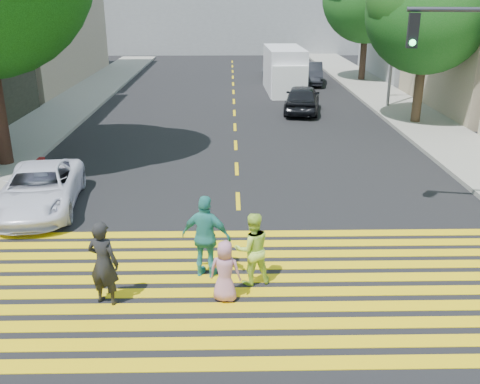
{
  "coord_description": "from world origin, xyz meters",
  "views": [
    {
      "loc": [
        -0.21,
        -8.3,
        5.62
      ],
      "look_at": [
        0.0,
        3.0,
        1.4
      ],
      "focal_mm": 40.0,
      "sensor_mm": 36.0,
      "label": 1
    }
  ],
  "objects_px": {
    "pedestrian_extra": "(206,237)",
    "white_sedan": "(40,189)",
    "pedestrian_child": "(225,271)",
    "dark_car_parked": "(311,73)",
    "pedestrian_man": "(104,263)",
    "tree_right_near": "(430,5)",
    "pedestrian_woman": "(252,249)",
    "dark_car_near": "(302,99)",
    "white_van": "(285,72)",
    "silver_car": "(275,67)"
  },
  "relations": [
    {
      "from": "pedestrian_extra",
      "to": "white_sedan",
      "type": "relative_size",
      "value": 0.42
    },
    {
      "from": "pedestrian_extra",
      "to": "pedestrian_child",
      "type": "bearing_deg",
      "value": 128.82
    },
    {
      "from": "pedestrian_extra",
      "to": "dark_car_parked",
      "type": "xyz_separation_m",
      "value": [
        5.79,
        25.16,
        -0.21
      ]
    },
    {
      "from": "dark_car_parked",
      "to": "pedestrian_man",
      "type": "bearing_deg",
      "value": -99.1
    },
    {
      "from": "pedestrian_child",
      "to": "tree_right_near",
      "type": "bearing_deg",
      "value": -107.52
    },
    {
      "from": "tree_right_near",
      "to": "pedestrian_child",
      "type": "distance_m",
      "value": 17.57
    },
    {
      "from": "pedestrian_woman",
      "to": "white_sedan",
      "type": "relative_size",
      "value": 0.36
    },
    {
      "from": "pedestrian_extra",
      "to": "dark_car_near",
      "type": "distance_m",
      "value": 16.86
    },
    {
      "from": "tree_right_near",
      "to": "white_van",
      "type": "bearing_deg",
      "value": 121.65
    },
    {
      "from": "pedestrian_woman",
      "to": "white_van",
      "type": "height_order",
      "value": "white_van"
    },
    {
      "from": "tree_right_near",
      "to": "dark_car_parked",
      "type": "distance_m",
      "value": 12.7
    },
    {
      "from": "pedestrian_extra",
      "to": "silver_car",
      "type": "relative_size",
      "value": 0.43
    },
    {
      "from": "tree_right_near",
      "to": "white_sedan",
      "type": "xyz_separation_m",
      "value": [
        -13.69,
        -9.89,
        -4.54
      ]
    },
    {
      "from": "pedestrian_woman",
      "to": "dark_car_parked",
      "type": "xyz_separation_m",
      "value": [
        4.85,
        25.46,
        -0.08
      ]
    },
    {
      "from": "pedestrian_man",
      "to": "pedestrian_child",
      "type": "bearing_deg",
      "value": -158.66
    },
    {
      "from": "pedestrian_child",
      "to": "white_van",
      "type": "distance_m",
      "value": 23.34
    },
    {
      "from": "dark_car_parked",
      "to": "pedestrian_child",
      "type": "bearing_deg",
      "value": -94.42
    },
    {
      "from": "pedestrian_extra",
      "to": "dark_car_near",
      "type": "bearing_deg",
      "value": -87.61
    },
    {
      "from": "white_van",
      "to": "pedestrian_child",
      "type": "bearing_deg",
      "value": -99.74
    },
    {
      "from": "pedestrian_extra",
      "to": "white_sedan",
      "type": "height_order",
      "value": "pedestrian_extra"
    },
    {
      "from": "tree_right_near",
      "to": "white_sedan",
      "type": "distance_m",
      "value": 17.49
    },
    {
      "from": "pedestrian_man",
      "to": "silver_car",
      "type": "xyz_separation_m",
      "value": [
        5.68,
        30.25,
        -0.24
      ]
    },
    {
      "from": "white_sedan",
      "to": "tree_right_near",
      "type": "bearing_deg",
      "value": 28.53
    },
    {
      "from": "pedestrian_man",
      "to": "dark_car_near",
      "type": "distance_m",
      "value": 18.37
    },
    {
      "from": "pedestrian_man",
      "to": "pedestrian_extra",
      "type": "xyz_separation_m",
      "value": [
        1.89,
        1.01,
        0.05
      ]
    },
    {
      "from": "pedestrian_woman",
      "to": "pedestrian_extra",
      "type": "height_order",
      "value": "pedestrian_extra"
    },
    {
      "from": "tree_right_near",
      "to": "pedestrian_woman",
      "type": "relative_size",
      "value": 4.94
    },
    {
      "from": "pedestrian_man",
      "to": "white_van",
      "type": "bearing_deg",
      "value": -83.87
    },
    {
      "from": "white_sedan",
      "to": "silver_car",
      "type": "bearing_deg",
      "value": 64.19
    },
    {
      "from": "pedestrian_extra",
      "to": "white_sedan",
      "type": "distance_m",
      "value": 6.07
    },
    {
      "from": "dark_car_near",
      "to": "silver_car",
      "type": "relative_size",
      "value": 0.98
    },
    {
      "from": "white_sedan",
      "to": "dark_car_parked",
      "type": "distance_m",
      "value": 23.8
    },
    {
      "from": "pedestrian_woman",
      "to": "dark_car_near",
      "type": "height_order",
      "value": "pedestrian_woman"
    },
    {
      "from": "tree_right_near",
      "to": "pedestrian_woman",
      "type": "distance_m",
      "value": 16.72
    },
    {
      "from": "pedestrian_extra",
      "to": "dark_car_near",
      "type": "xyz_separation_m",
      "value": [
        4.09,
        16.35,
        -0.2
      ]
    },
    {
      "from": "dark_car_parked",
      "to": "pedestrian_extra",
      "type": "bearing_deg",
      "value": -95.7
    },
    {
      "from": "pedestrian_child",
      "to": "white_van",
      "type": "height_order",
      "value": "white_van"
    },
    {
      "from": "pedestrian_man",
      "to": "dark_car_near",
      "type": "xyz_separation_m",
      "value": [
        5.99,
        17.36,
        -0.15
      ]
    },
    {
      "from": "pedestrian_woman",
      "to": "pedestrian_man",
      "type": "bearing_deg",
      "value": 0.15
    },
    {
      "from": "pedestrian_woman",
      "to": "pedestrian_child",
      "type": "distance_m",
      "value": 0.86
    },
    {
      "from": "pedestrian_extra",
      "to": "pedestrian_woman",
      "type": "bearing_deg",
      "value": 178.68
    },
    {
      "from": "pedestrian_woman",
      "to": "pedestrian_child",
      "type": "relative_size",
      "value": 1.24
    },
    {
      "from": "tree_right_near",
      "to": "silver_car",
      "type": "distance_m",
      "value": 17.0
    },
    {
      "from": "dark_car_near",
      "to": "dark_car_parked",
      "type": "xyz_separation_m",
      "value": [
        1.69,
        8.81,
        -0.01
      ]
    },
    {
      "from": "tree_right_near",
      "to": "dark_car_parked",
      "type": "bearing_deg",
      "value": 105.52
    },
    {
      "from": "white_sedan",
      "to": "dark_car_parked",
      "type": "bearing_deg",
      "value": 56.47
    },
    {
      "from": "dark_car_parked",
      "to": "tree_right_near",
      "type": "bearing_deg",
      "value": -67.22
    },
    {
      "from": "white_sedan",
      "to": "dark_car_parked",
      "type": "xyz_separation_m",
      "value": [
        10.51,
        21.35,
        0.09
      ]
    },
    {
      "from": "pedestrian_man",
      "to": "pedestrian_woman",
      "type": "relative_size",
      "value": 1.1
    },
    {
      "from": "dark_car_parked",
      "to": "dark_car_near",
      "type": "bearing_deg",
      "value": -93.63
    }
  ]
}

